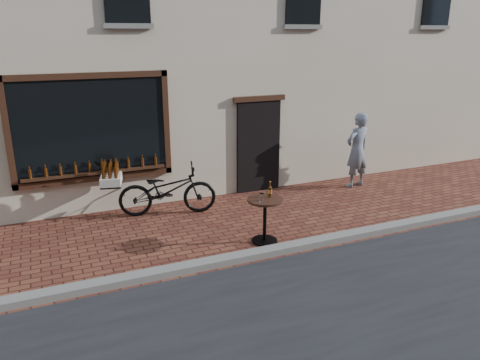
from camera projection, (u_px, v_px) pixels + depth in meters
name	position (u px, v px, depth m)	size (l,w,h in m)	color
ground	(244.00, 266.00, 7.82)	(90.00, 90.00, 0.00)	#50221A
kerb	(239.00, 257.00, 7.98)	(90.00, 0.25, 0.12)	slate
cargo_bicycle	(165.00, 190.00, 9.89)	(2.44, 1.16, 1.15)	black
bistro_table	(265.00, 211.00, 8.55)	(0.66, 0.66, 1.13)	black
pedestrian	(357.00, 150.00, 11.60)	(0.68, 0.45, 1.87)	slate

